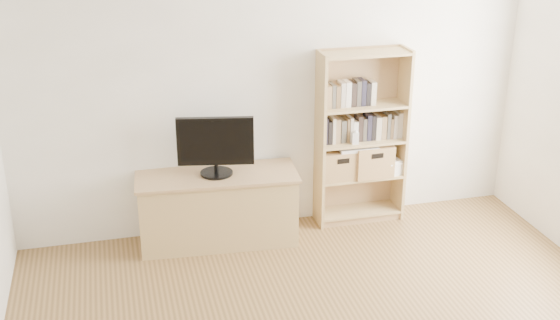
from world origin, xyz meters
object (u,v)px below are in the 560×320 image
object	(u,v)px
bookshelf	(361,138)
television	(216,146)
baby_monitor	(355,138)
laptop	(357,147)
basket_left	(338,163)
tv_stand	(218,209)
basket_right	(371,159)

from	to	relation	value
bookshelf	television	size ratio (longest dim) A/B	2.50
baby_monitor	laptop	xyz separation A→B (m)	(0.04, 0.08, -0.11)
bookshelf	laptop	bearing A→B (deg)	-166.81
bookshelf	baby_monitor	bearing A→B (deg)	-135.00
bookshelf	baby_monitor	xyz separation A→B (m)	(-0.09, -0.09, 0.04)
bookshelf	basket_left	bearing A→B (deg)	-178.81
television	basket_left	xyz separation A→B (m)	(1.11, 0.10, -0.31)
basket_left	laptop	xyz separation A→B (m)	(0.17, -0.01, 0.15)
television	laptop	world-z (taller)	television
baby_monitor	basket_left	distance (m)	0.30
television	laptop	distance (m)	1.29
tv_stand	bookshelf	xyz separation A→B (m)	(1.32, 0.11, 0.49)
tv_stand	laptop	world-z (taller)	laptop
tv_stand	bookshelf	size ratio (longest dim) A/B	0.83
bookshelf	basket_left	size ratio (longest dim) A/B	4.93
basket_left	basket_right	xyz separation A→B (m)	(0.31, -0.00, 0.01)
television	baby_monitor	world-z (taller)	television
tv_stand	baby_monitor	size ratio (longest dim) A/B	12.43
tv_stand	bookshelf	bearing A→B (deg)	8.85
television	basket_right	size ratio (longest dim) A/B	1.81
television	basket_left	world-z (taller)	television
television	basket_right	bearing A→B (deg)	14.85
tv_stand	laptop	size ratio (longest dim) A/B	3.74
television	tv_stand	bearing A→B (deg)	0.00
bookshelf	basket_right	distance (m)	0.23
baby_monitor	basket_right	world-z (taller)	baby_monitor
tv_stand	bookshelf	distance (m)	1.41
bookshelf	basket_right	size ratio (longest dim) A/B	4.52
laptop	bookshelf	bearing A→B (deg)	14.30
tv_stand	basket_right	xyz separation A→B (m)	(1.42, 0.10, 0.28)
television	baby_monitor	size ratio (longest dim) A/B	5.99
baby_monitor	basket_left	world-z (taller)	baby_monitor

